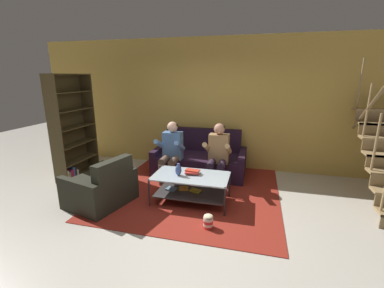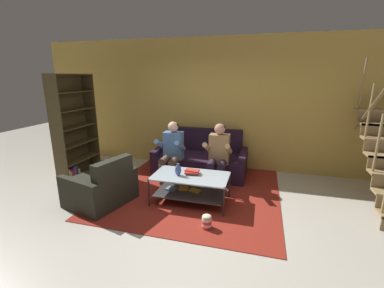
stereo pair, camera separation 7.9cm
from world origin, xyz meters
TOP-DOWN VIEW (x-y plane):
  - ground at (0.00, 0.00)m, footprint 16.80×16.80m
  - back_partition at (0.00, 2.46)m, footprint 8.40×0.12m
  - couch at (-0.13, 1.88)m, footprint 1.95×0.96m
  - person_seated_left at (-0.60, 1.31)m, footprint 0.50×0.58m
  - person_seated_right at (0.34, 1.31)m, footprint 0.50×0.58m
  - coffee_table at (0.00, 0.52)m, footprint 1.26×0.70m
  - area_rug at (-0.06, 1.07)m, footprint 3.09×3.30m
  - vase at (-0.19, 0.46)m, footprint 0.10×0.10m
  - book_stack at (0.02, 0.59)m, footprint 0.26×0.21m
  - bookshelf at (-2.68, 1.04)m, footprint 0.34×1.02m
  - armchair at (-1.41, 0.08)m, footprint 1.06×1.13m
  - popcorn_tub at (0.45, -0.19)m, footprint 0.14×0.14m

SIDE VIEW (x-z plane):
  - ground at x=0.00m, z-range 0.00..0.00m
  - area_rug at x=-0.06m, z-range 0.00..0.01m
  - popcorn_tub at x=0.45m, z-range 0.00..0.21m
  - armchair at x=-1.41m, z-range -0.13..0.69m
  - couch at x=-0.13m, z-range -0.17..0.76m
  - coffee_table at x=0.00m, z-range 0.08..0.56m
  - book_stack at x=0.02m, z-range 0.48..0.55m
  - vase at x=-0.19m, z-range 0.47..0.68m
  - person_seated_left at x=-0.60m, z-range 0.05..1.26m
  - person_seated_right at x=0.34m, z-range 0.05..1.26m
  - bookshelf at x=-2.68m, z-range -0.11..2.02m
  - back_partition at x=0.00m, z-range 0.00..2.90m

